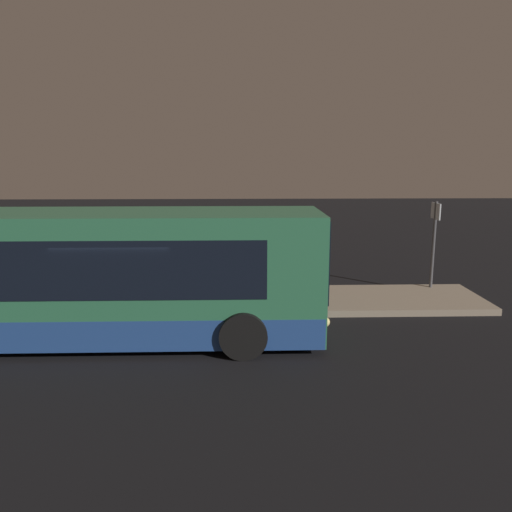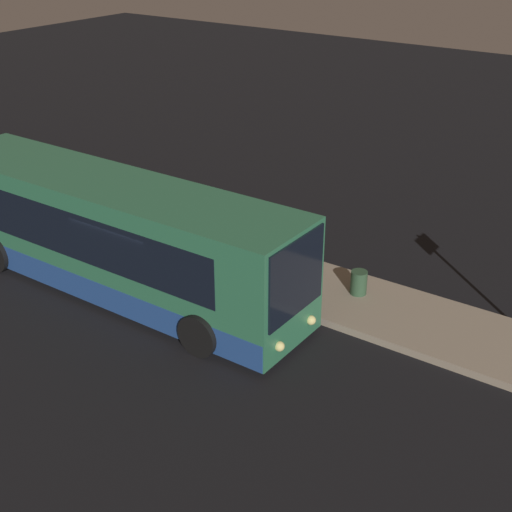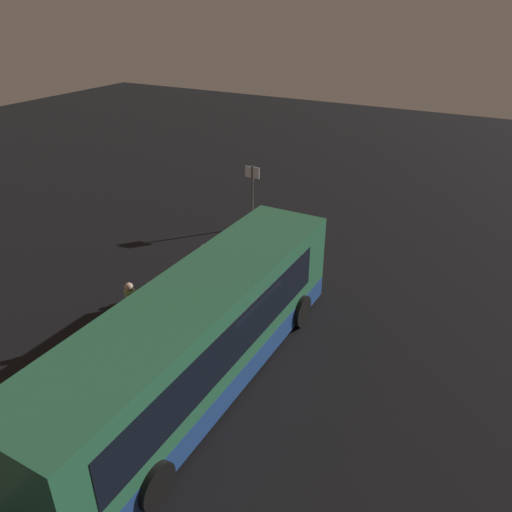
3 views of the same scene
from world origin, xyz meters
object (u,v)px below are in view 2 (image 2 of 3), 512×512
(bus_lead, at_px, (112,236))
(passenger_waiting, at_px, (301,256))
(trash_bin, at_px, (359,282))
(passenger_with_bags, at_px, (209,219))
(suitcase, at_px, (239,269))
(passenger_boarding, at_px, (231,236))

(bus_lead, bearing_deg, passenger_waiting, 32.32)
(bus_lead, bearing_deg, trash_bin, 29.02)
(passenger_with_bags, distance_m, suitcase, 2.24)
(passenger_waiting, xyz_separation_m, passenger_with_bags, (-3.43, 0.39, 0.08))
(passenger_boarding, relative_size, trash_bin, 2.81)
(bus_lead, bearing_deg, passenger_boarding, 48.43)
(passenger_waiting, xyz_separation_m, suitcase, (-1.57, -0.65, -0.60))
(bus_lead, relative_size, passenger_waiting, 6.94)
(passenger_with_bags, relative_size, trash_bin, 2.72)
(bus_lead, distance_m, trash_bin, 6.68)
(passenger_boarding, relative_size, suitcase, 2.22)
(passenger_waiting, relative_size, trash_bin, 2.57)
(passenger_waiting, relative_size, passenger_with_bags, 0.95)
(bus_lead, xyz_separation_m, suitcase, (2.70, 2.05, -1.07))
(passenger_boarding, bearing_deg, passenger_waiting, 65.30)
(suitcase, xyz_separation_m, trash_bin, (3.07, 1.15, 0.03))
(passenger_waiting, distance_m, suitcase, 1.80)
(bus_lead, relative_size, passenger_with_bags, 6.57)
(passenger_with_bags, distance_m, trash_bin, 4.98)
(passenger_with_bags, xyz_separation_m, trash_bin, (4.93, 0.12, -0.65))
(suitcase, bearing_deg, passenger_waiting, 22.46)
(suitcase, bearing_deg, trash_bin, 20.52)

